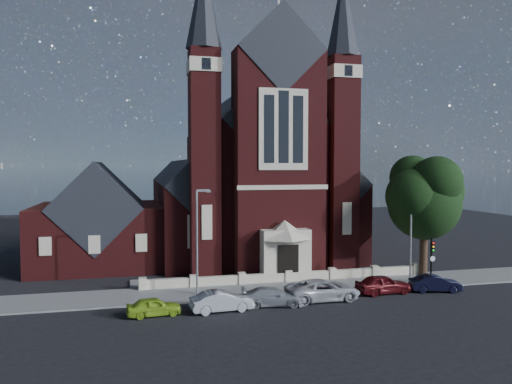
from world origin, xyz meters
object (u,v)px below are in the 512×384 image
at_px(street_lamp_right, 412,228).
at_px(car_dark_red, 383,284).
at_px(street_tree, 427,199).
at_px(parish_hall, 99,225).
at_px(car_white_suv, 323,290).
at_px(car_silver_b, 273,297).
at_px(traffic_signal, 432,255).
at_px(car_lime_van, 154,307).
at_px(car_silver_a, 222,301).
at_px(street_lamp_left, 198,236).
at_px(church, 246,180).
at_px(car_navy, 435,283).

relative_size(street_lamp_right, car_dark_red, 1.88).
bearing_deg(street_tree, parish_hall, 156.74).
bearing_deg(car_dark_red, car_white_suv, 94.83).
relative_size(parish_hall, car_silver_b, 2.75).
height_order(traffic_signal, car_lime_van, traffic_signal).
xyz_separation_m(street_lamp_right, car_silver_a, (-16.98, -4.47, -3.90)).
height_order(street_lamp_left, traffic_signal, street_lamp_left).
relative_size(church, car_dark_red, 8.10).
distance_m(car_dark_red, car_navy, 4.31).
bearing_deg(parish_hall, street_tree, -23.26).
bearing_deg(car_white_suv, car_lime_van, 92.50).
relative_size(church, street_lamp_right, 4.31).
relative_size(parish_hall, car_lime_van, 3.42).
xyz_separation_m(traffic_signal, car_white_suv, (-10.20, -1.89, -1.82)).
height_order(street_lamp_left, car_silver_b, street_lamp_left).
bearing_deg(traffic_signal, church, 118.20).
relative_size(car_silver_a, car_white_suv, 0.77).
xyz_separation_m(parish_hall, traffic_signal, (27.00, -15.57, -1.43)).
xyz_separation_m(street_lamp_right, car_silver_b, (-13.24, -3.96, -3.95)).
distance_m(street_lamp_right, traffic_signal, 2.71).
bearing_deg(car_silver_a, church, -22.33).
relative_size(street_tree, car_dark_red, 2.48).
height_order(parish_hall, car_silver_b, parish_hall).
distance_m(car_silver_a, car_navy, 17.23).
bearing_deg(street_tree, street_lamp_left, -175.24).
bearing_deg(church, car_silver_b, -97.83).
height_order(car_silver_a, car_white_suv, car_white_suv).
xyz_separation_m(parish_hall, street_tree, (28.60, -12.29, 2.95)).
height_order(street_lamp_right, car_silver_a, street_lamp_right).
bearing_deg(car_navy, car_silver_a, 107.21).
distance_m(car_silver_a, car_silver_b, 3.77).
distance_m(car_lime_van, car_silver_b, 8.24).
bearing_deg(car_white_suv, parish_hall, 42.09).
relative_size(street_tree, car_navy, 2.70).
height_order(car_silver_b, car_dark_red, car_dark_red).
relative_size(street_tree, traffic_signal, 2.67).
relative_size(car_white_suv, car_navy, 1.39).
distance_m(church, car_silver_a, 25.53).
bearing_deg(car_white_suv, car_dark_red, -84.23).
xyz_separation_m(street_lamp_right, car_lime_van, (-21.47, -4.38, -3.99)).
bearing_deg(car_white_suv, car_navy, -90.13).
distance_m(church, parish_hall, 17.26).
xyz_separation_m(church, car_lime_van, (-11.38, -23.32, -7.58)).
distance_m(car_lime_van, car_navy, 21.71).
xyz_separation_m(street_tree, car_silver_a, (-19.49, -6.18, -6.26)).
relative_size(parish_hall, car_dark_red, 2.83).
distance_m(street_tree, car_navy, 8.31).
bearing_deg(church, car_silver_a, -106.39).
distance_m(car_white_suv, car_navy, 9.50).
bearing_deg(street_tree, church, 126.17).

